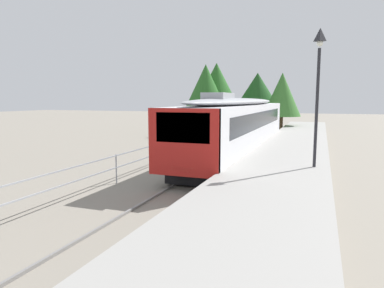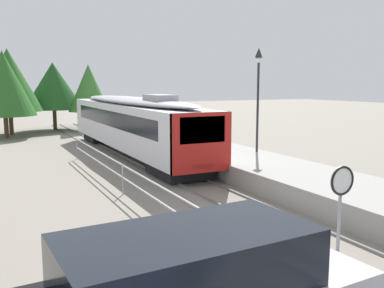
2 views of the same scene
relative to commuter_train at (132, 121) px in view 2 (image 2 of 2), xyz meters
The scene contains 11 objects.
ground_plane 8.46m from the commuter_train, 111.49° to the right, with size 160.00×160.00×0.00m, color gray.
track_rails 7.91m from the commuter_train, 90.00° to the right, with size 3.20×60.00×0.14m.
commuter_train is the anchor object (origin of this frame).
station_platform 8.45m from the commuter_train, 66.90° to the right, with size 3.90×60.00×0.90m, color #999691.
platform_lamp_mid_platform 8.47m from the commuter_train, 55.44° to the right, with size 0.34×0.34×5.35m.
speed_limit_sign 18.74m from the commuter_train, 95.58° to the right, with size 0.61×0.10×2.81m.
carpark_fence 17.97m from the commuter_train, 100.61° to the right, with size 0.06×36.06×1.25m.
tree_behind_carpark 14.77m from the commuter_train, 116.34° to the left, with size 5.00×5.00×7.12m.
tree_behind_station_far 15.44m from the commuter_train, 86.54° to the left, with size 3.83×3.83×6.24m.
tree_distant_left 16.55m from the commuter_train, 111.41° to the left, with size 5.60×5.60×7.43m.
tree_distant_centre 17.68m from the commuter_train, 96.36° to the left, with size 5.58×5.58×6.44m.
Camera 2 is at (-8.23, 4.90, 4.43)m, focal length 39.50 mm.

